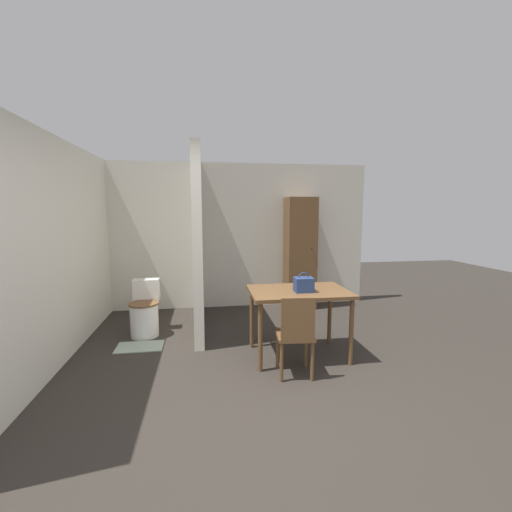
{
  "coord_description": "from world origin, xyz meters",
  "views": [
    {
      "loc": [
        -0.42,
        -2.51,
        1.69
      ],
      "look_at": [
        0.22,
        1.61,
        1.14
      ],
      "focal_mm": 24.0,
      "sensor_mm": 36.0,
      "label": 1
    }
  ],
  "objects_px": {
    "wooden_chair": "(296,333)",
    "handbag": "(304,284)",
    "wooden_cabinet": "(300,253)",
    "dining_table": "(299,298)",
    "toilet": "(145,312)"
  },
  "relations": [
    {
      "from": "handbag",
      "to": "wooden_cabinet",
      "type": "xyz_separation_m",
      "value": [
        0.55,
        2.07,
        0.09
      ]
    },
    {
      "from": "wooden_chair",
      "to": "handbag",
      "type": "bearing_deg",
      "value": 69.46
    },
    {
      "from": "wooden_chair",
      "to": "handbag",
      "type": "height_order",
      "value": "handbag"
    },
    {
      "from": "dining_table",
      "to": "handbag",
      "type": "height_order",
      "value": "handbag"
    },
    {
      "from": "toilet",
      "to": "wooden_cabinet",
      "type": "distance_m",
      "value": 2.74
    },
    {
      "from": "toilet",
      "to": "wooden_cabinet",
      "type": "height_order",
      "value": "wooden_cabinet"
    },
    {
      "from": "wooden_cabinet",
      "to": "toilet",
      "type": "bearing_deg",
      "value": -157.97
    },
    {
      "from": "wooden_chair",
      "to": "handbag",
      "type": "relative_size",
      "value": 3.84
    },
    {
      "from": "toilet",
      "to": "handbag",
      "type": "distance_m",
      "value": 2.27
    },
    {
      "from": "wooden_chair",
      "to": "toilet",
      "type": "distance_m",
      "value": 2.28
    },
    {
      "from": "wooden_chair",
      "to": "wooden_cabinet",
      "type": "bearing_deg",
      "value": 78.24
    },
    {
      "from": "handbag",
      "to": "wooden_cabinet",
      "type": "relative_size",
      "value": 0.12
    },
    {
      "from": "wooden_chair",
      "to": "wooden_cabinet",
      "type": "height_order",
      "value": "wooden_cabinet"
    },
    {
      "from": "wooden_chair",
      "to": "handbag",
      "type": "xyz_separation_m",
      "value": [
        0.2,
        0.42,
        0.4
      ]
    },
    {
      "from": "wooden_chair",
      "to": "dining_table",
      "type": "bearing_deg",
      "value": 76.26
    }
  ]
}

